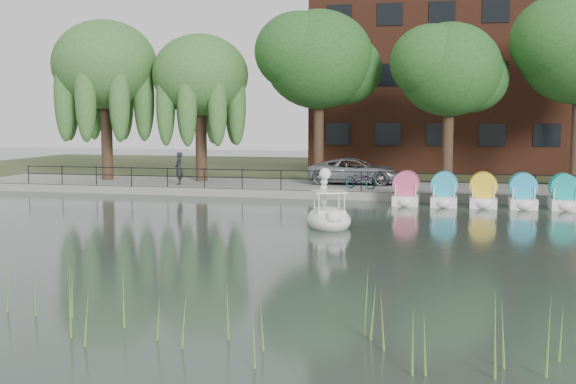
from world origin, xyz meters
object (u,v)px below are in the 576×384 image
(minivan, at_px, (355,169))
(bicycle, at_px, (360,179))
(pedestrian, at_px, (179,166))
(swan_boat, at_px, (329,215))

(minivan, height_order, bicycle, minivan)
(pedestrian, height_order, swan_boat, pedestrian)
(pedestrian, xyz_separation_m, swan_boat, (9.81, -10.13, -0.93))
(minivan, relative_size, bicycle, 3.33)
(bicycle, relative_size, pedestrian, 0.87)
(minivan, bearing_deg, bicycle, -167.91)
(minivan, xyz_separation_m, pedestrian, (-9.08, -2.41, 0.19))
(bicycle, height_order, pedestrian, pedestrian)
(swan_boat, bearing_deg, bicycle, 70.69)
(minivan, xyz_separation_m, swan_boat, (0.73, -12.53, -0.73))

